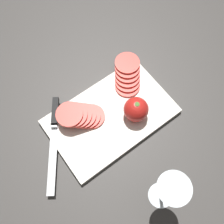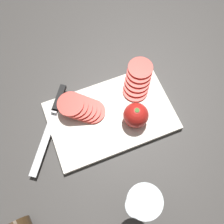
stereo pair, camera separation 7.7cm
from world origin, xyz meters
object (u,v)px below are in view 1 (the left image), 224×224
object	(u,v)px
wine_glass	(169,191)
tomato_slice_stack_near	(81,115)
whole_tomato	(136,109)
tomato_slice_stack_far	(127,75)
knife	(54,124)

from	to	relation	value
wine_glass	tomato_slice_stack_near	world-z (taller)	wine_glass
wine_glass	whole_tomato	xyz separation A→B (m)	(-0.09, -0.23, -0.07)
wine_glass	whole_tomato	world-z (taller)	wine_glass
wine_glass	whole_tomato	distance (m)	0.26
tomato_slice_stack_near	tomato_slice_stack_far	world-z (taller)	same
whole_tomato	tomato_slice_stack_far	xyz separation A→B (m)	(-0.06, -0.12, -0.02)
wine_glass	tomato_slice_stack_near	size ratio (longest dim) A/B	1.34
knife	tomato_slice_stack_far	world-z (taller)	tomato_slice_stack_far
tomato_slice_stack_far	knife	bearing A→B (deg)	-0.48
whole_tomato	knife	bearing A→B (deg)	-28.53
tomato_slice_stack_near	tomato_slice_stack_far	xyz separation A→B (m)	(-0.20, -0.03, 0.00)
knife	tomato_slice_stack_far	size ratio (longest dim) A/B	1.91
tomato_slice_stack_near	whole_tomato	bearing A→B (deg)	147.82
wine_glass	tomato_slice_stack_near	xyz separation A→B (m)	(0.05, -0.32, -0.09)
knife	tomato_slice_stack_far	bearing A→B (deg)	124.65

